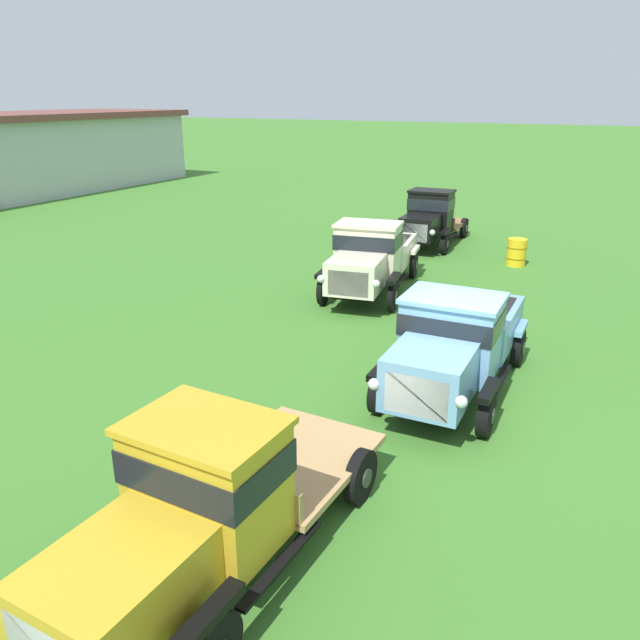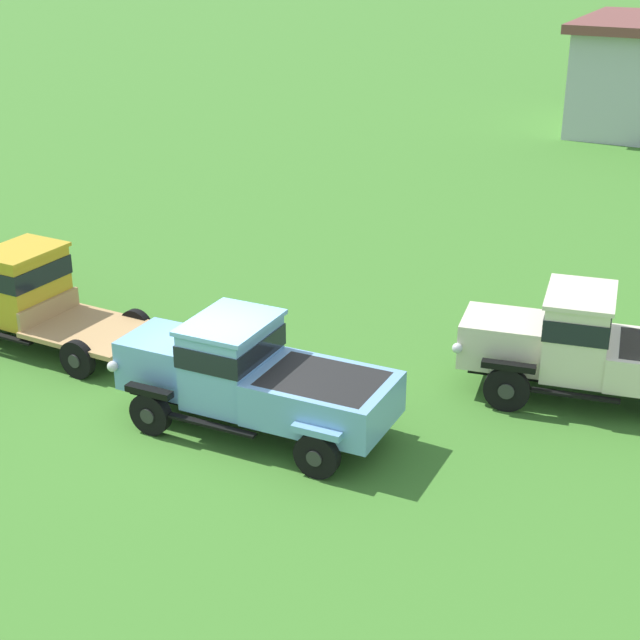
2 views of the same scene
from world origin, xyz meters
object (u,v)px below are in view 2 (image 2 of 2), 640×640
object	(u,v)px
vintage_truck_second_in_line	(19,292)
vintage_truck_far_side	(599,347)
oil_drum_beside_row	(33,268)
vintage_truck_midrow_center	(251,375)

from	to	relation	value
vintage_truck_second_in_line	vintage_truck_far_side	world-z (taller)	vintage_truck_far_side
vintage_truck_second_in_line	oil_drum_beside_row	size ratio (longest dim) A/B	6.42
vintage_truck_second_in_line	oil_drum_beside_row	distance (m)	3.40
vintage_truck_midrow_center	vintage_truck_far_side	world-z (taller)	vintage_truck_far_side
vintage_truck_far_side	vintage_truck_midrow_center	bearing A→B (deg)	-143.39
vintage_truck_second_in_line	vintage_truck_midrow_center	world-z (taller)	vintage_truck_second_in_line
vintage_truck_second_in_line	vintage_truck_midrow_center	bearing A→B (deg)	-10.66
vintage_truck_second_in_line	vintage_truck_far_side	size ratio (longest dim) A/B	0.97
vintage_truck_midrow_center	vintage_truck_second_in_line	bearing A→B (deg)	169.34
vintage_truck_far_side	oil_drum_beside_row	distance (m)	13.72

